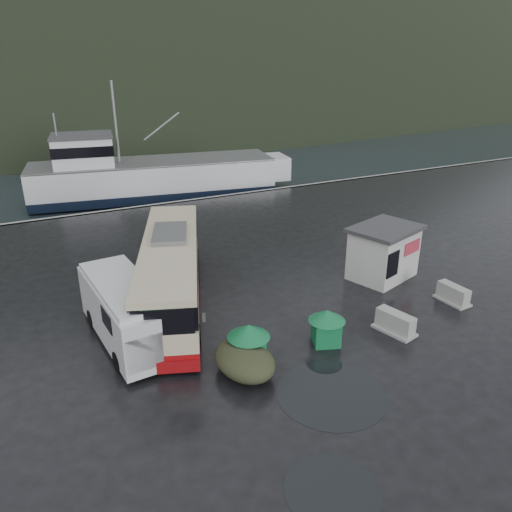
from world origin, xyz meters
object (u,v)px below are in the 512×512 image
waste_bin_left (249,362)px  fishing_trawler (155,181)px  dome_tent (245,372)px  jersey_barrier_b (452,302)px  waste_bin_right (325,343)px  jersey_barrier_a (394,331)px  white_van (128,340)px  coach_bus (173,303)px  ticket_kiosk (381,276)px

waste_bin_left → fishing_trawler: bearing=81.0°
fishing_trawler → waste_bin_left: bearing=-89.7°
dome_tent → jersey_barrier_b: size_ratio=1.68×
waste_bin_right → jersey_barrier_a: (3.06, -0.56, 0.00)m
dome_tent → fishing_trawler: size_ratio=0.11×
dome_tent → jersey_barrier_a: 6.85m
fishing_trawler → white_van: bearing=-98.8°
white_van → fishing_trawler: (8.36, 25.60, 0.00)m
white_van → waste_bin_right: size_ratio=4.20×
waste_bin_right → fishing_trawler: (1.28, 29.34, 0.00)m
waste_bin_right → jersey_barrier_a: size_ratio=0.84×
coach_bus → jersey_barrier_b: (11.77, -5.68, 0.00)m
jersey_barrier_a → jersey_barrier_b: (4.25, 0.90, 0.00)m
white_van → jersey_barrier_a: size_ratio=3.53×
white_van → waste_bin_left: 5.16m
white_van → fishing_trawler: bearing=67.0°
ticket_kiosk → jersey_barrier_b: 3.88m
jersey_barrier_a → fishing_trawler: fishing_trawler is taller
waste_bin_left → dome_tent: (-0.42, -0.52, 0.00)m
ticket_kiosk → dome_tent: bearing=-173.9°
waste_bin_right → white_van: bearing=152.2°
fishing_trawler → waste_bin_right: bearing=-83.2°
waste_bin_right → fishing_trawler: fishing_trawler is taller
jersey_barrier_a → jersey_barrier_b: 4.34m
coach_bus → dome_tent: coach_bus is taller
waste_bin_right → dome_tent: 3.80m
coach_bus → ticket_kiosk: coach_bus is taller
waste_bin_right → dome_tent: bearing=-174.6°
waste_bin_left → jersey_barrier_b: bearing=0.9°
waste_bin_left → fishing_trawler: 29.55m
coach_bus → white_van: coach_bus is taller
ticket_kiosk → white_van: bearing=163.6°
coach_bus → white_van: bearing=-119.1°
dome_tent → ticket_kiosk: ticket_kiosk is taller
coach_bus → jersey_barrier_a: bearing=-21.3°
ticket_kiosk → fishing_trawler: size_ratio=0.14×
jersey_barrier_a → fishing_trawler: 29.95m
jersey_barrier_b → fishing_trawler: bearing=101.7°
coach_bus → ticket_kiosk: (10.62, -1.98, 0.00)m
dome_tent → jersey_barrier_b: (11.10, 0.69, 0.00)m
coach_bus → waste_bin_left: 5.96m
dome_tent → ticket_kiosk: size_ratio=0.79×
dome_tent → fishing_trawler: bearing=80.3°
dome_tent → jersey_barrier_b: dome_tent is taller
waste_bin_right → jersey_barrier_b: (7.31, 0.33, 0.00)m
coach_bus → jersey_barrier_b: size_ratio=6.99×
dome_tent → jersey_barrier_a: dome_tent is taller
coach_bus → jersey_barrier_a: coach_bus is taller
ticket_kiosk → waste_bin_right: bearing=-164.5°
white_van → dome_tent: bearing=-56.1°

